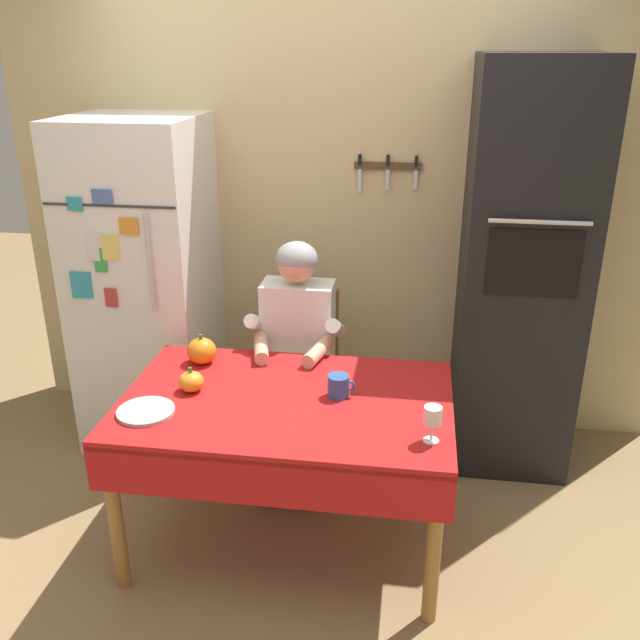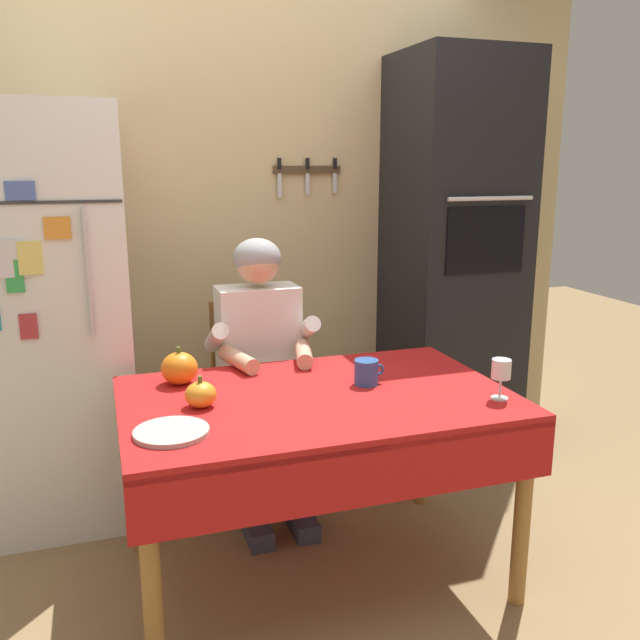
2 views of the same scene
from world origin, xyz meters
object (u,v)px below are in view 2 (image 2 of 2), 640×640
refrigerator (47,319)px  seated_person (262,354)px  wine_glass (501,371)px  wall_oven (453,263)px  serving_tray (171,432)px  dining_table (318,418)px  pumpkin_large (201,395)px  chair_behind_person (254,389)px  coffee_mug (367,372)px  pumpkin_medium (179,368)px

refrigerator → seated_person: size_ratio=1.45×
seated_person → wine_glass: bearing=-51.2°
wall_oven → serving_tray: wall_oven is taller
seated_person → dining_table: bearing=-84.0°
refrigerator → seated_person: bearing=-17.5°
dining_table → wine_glass: bearing=-20.7°
pumpkin_large → chair_behind_person: bearing=65.1°
refrigerator → wall_oven: wall_oven is taller
wall_oven → coffee_mug: (-0.83, -0.85, -0.26)m
wall_oven → wine_glass: bearing=-111.0°
refrigerator → pumpkin_medium: 0.77m
wine_glass → pumpkin_medium: 1.19m
wall_oven → chair_behind_person: wall_oven is taller
dining_table → pumpkin_medium: size_ratio=9.61×
coffee_mug → serving_tray: size_ratio=0.51×
chair_behind_person → dining_table: bearing=-85.5°
seated_person → pumpkin_large: bearing=-121.7°
dining_table → serving_tray: size_ratio=5.96×
chair_behind_person → seated_person: size_ratio=0.75×
serving_tray → pumpkin_large: bearing=59.6°
wine_glass → pumpkin_large: size_ratio=1.32×
pumpkin_medium → dining_table: bearing=-33.4°
pumpkin_large → serving_tray: 0.25m
wall_oven → pumpkin_large: size_ratio=18.83×
pumpkin_medium → serving_tray: size_ratio=0.62×
wall_oven → seated_person: size_ratio=1.69×
wall_oven → pumpkin_medium: wall_oven is taller
wine_glass → serving_tray: 1.15m
refrigerator → seated_person: refrigerator is taller
dining_table → serving_tray: serving_tray is taller
dining_table → seated_person: size_ratio=1.12×
dining_table → chair_behind_person: (-0.06, 0.79, -0.14)m
seated_person → pumpkin_medium: 0.50m
chair_behind_person → pumpkin_large: chair_behind_person is taller
seated_person → coffee_mug: size_ratio=10.43×
seated_person → serving_tray: 0.92m
wine_glass → coffee_mug: bearing=142.2°
pumpkin_large → wine_glass: bearing=-14.1°
wall_oven → seated_person: 1.20m
pumpkin_large → pumpkin_medium: (-0.04, 0.27, 0.02)m
coffee_mug → serving_tray: coffee_mug is taller
chair_behind_person → serving_tray: bearing=-116.1°
coffee_mug → pumpkin_medium: bearing=161.2°
refrigerator → pumpkin_large: size_ratio=16.14×
chair_behind_person → pumpkin_medium: (-0.39, -0.49, 0.29)m
wine_glass → chair_behind_person: bearing=123.2°
wall_oven → pumpkin_large: 1.74m
chair_behind_person → pumpkin_medium: size_ratio=6.38×
chair_behind_person → seated_person: (0.00, -0.19, 0.23)m
refrigerator → serving_tray: (0.41, -1.07, -0.15)m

